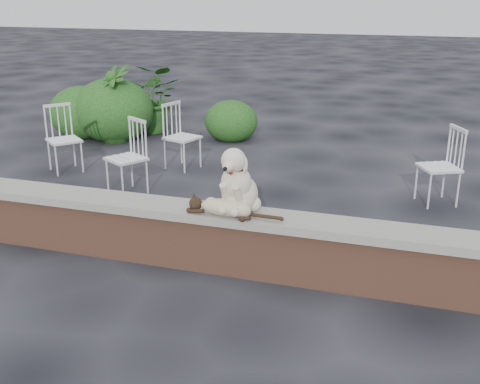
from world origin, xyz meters
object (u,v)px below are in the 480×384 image
(dog, at_px, (240,178))
(chair_d, at_px, (439,166))
(potted_plant_a, at_px, (153,98))
(potted_plant_b, at_px, (114,103))
(chair_e, at_px, (182,136))
(chair_b, at_px, (126,157))
(chair_a, at_px, (64,139))
(cat, at_px, (226,206))

(dog, distance_m, chair_d, 2.99)
(dog, bearing_deg, potted_plant_a, 129.90)
(dog, relative_size, potted_plant_b, 0.48)
(chair_e, bearing_deg, potted_plant_b, 74.12)
(dog, distance_m, chair_b, 2.61)
(chair_e, xyz_separation_m, potted_plant_b, (-1.71, 1.13, 0.18))
(chair_e, bearing_deg, chair_a, 130.35)
(potted_plant_b, bearing_deg, chair_b, -58.17)
(chair_d, xyz_separation_m, potted_plant_a, (-4.88, 2.36, 0.15))
(cat, distance_m, chair_d, 3.14)
(cat, relative_size, chair_e, 1.10)
(chair_b, distance_m, potted_plant_a, 3.35)
(chair_e, height_order, potted_plant_a, potted_plant_a)
(chair_b, height_order, chair_a, same)
(potted_plant_a, bearing_deg, chair_e, -54.52)
(chair_a, bearing_deg, dog, -83.45)
(chair_a, xyz_separation_m, potted_plant_b, (-0.17, 1.77, 0.18))
(dog, xyz_separation_m, chair_d, (1.74, 2.40, -0.42))
(chair_e, xyz_separation_m, potted_plant_a, (-1.37, 1.93, 0.15))
(dog, height_order, chair_d, dog)
(cat, xyz_separation_m, potted_plant_a, (-3.06, 4.91, -0.05))
(chair_b, distance_m, chair_e, 1.25)
(dog, relative_size, potted_plant_a, 0.51)
(chair_a, bearing_deg, chair_b, -74.11)
(dog, xyz_separation_m, chair_b, (-2.01, 1.61, -0.42))
(dog, relative_size, chair_d, 0.66)
(dog, height_order, cat, dog)
(cat, relative_size, potted_plant_b, 0.80)
(cat, height_order, potted_plant_b, potted_plant_b)
(chair_a, height_order, chair_e, same)
(cat, xyz_separation_m, potted_plant_b, (-3.39, 4.11, -0.02))
(chair_b, xyz_separation_m, potted_plant_a, (-1.13, 3.15, 0.15))
(dog, xyz_separation_m, potted_plant_b, (-3.47, 3.96, -0.25))
(chair_e, distance_m, potted_plant_b, 2.06)
(chair_a, relative_size, chair_e, 1.00)
(potted_plant_a, bearing_deg, chair_b, -70.30)
(dog, distance_m, potted_plant_b, 5.27)
(chair_b, bearing_deg, chair_a, -174.05)
(chair_b, distance_m, chair_d, 3.83)
(cat, xyz_separation_m, chair_b, (-1.93, 1.76, -0.20))
(chair_a, bearing_deg, potted_plant_a, 36.57)
(chair_b, bearing_deg, chair_d, 42.08)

